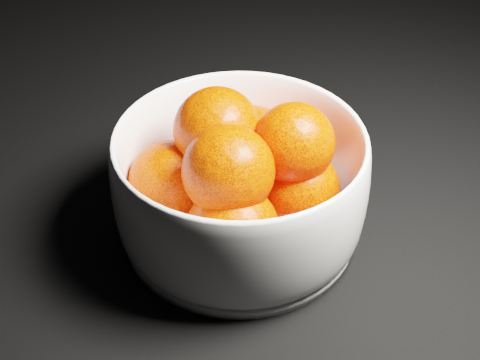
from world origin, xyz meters
TOP-DOWN VIEW (x-y plane):
  - ground at (0.00, 0.00)m, footprint 3.00×3.00m
  - bowl at (-0.25, -0.11)m, footprint 0.22×0.22m
  - orange_pile at (-0.25, -0.11)m, footprint 0.16×0.16m

SIDE VIEW (x-z plane):
  - ground at x=0.00m, z-range 0.00..0.00m
  - bowl at x=-0.25m, z-range 0.00..0.11m
  - orange_pile at x=-0.25m, z-range 0.01..0.13m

